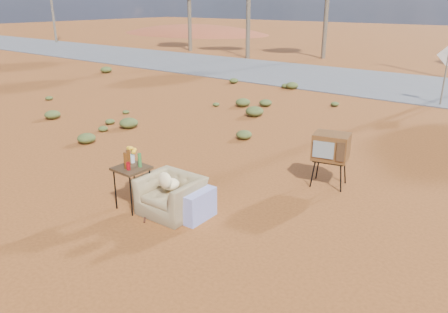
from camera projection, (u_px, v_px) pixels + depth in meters
The scene contains 9 objects.
ground at pixel (191, 212), 7.95m from camera, with size 140.00×140.00×0.00m, color brown.
highway at pixel (420, 88), 19.10m from camera, with size 140.00×7.00×0.04m, color #565659.
dirt_mound at pixel (194, 33), 50.54m from camera, with size 26.00×18.00×2.00m, color brown.
armchair at pixel (175, 192), 7.75m from camera, with size 1.25×0.81×0.92m.
tv_unit at pixel (331, 147), 8.83m from camera, with size 0.80×0.69×1.12m.
side_table at pixel (131, 165), 7.89m from camera, with size 0.58×0.58×1.12m.
rusty_bar at pixel (147, 205), 8.17m from camera, with size 0.04×0.04×1.32m, color #451C12.
road_sign at pixel (447, 64), 15.50m from camera, with size 0.78×0.06×2.19m.
scrub_patch at pixel (278, 139), 11.66m from camera, with size 17.49×8.07×0.33m.
Camera 1 is at (4.86, -5.27, 3.64)m, focal length 35.00 mm.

